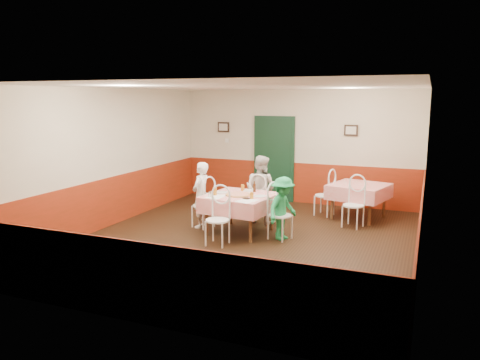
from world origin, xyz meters
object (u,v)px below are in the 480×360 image
at_px(main_table, 240,214).
at_px(wallet, 246,198).
at_px(diner_far, 260,189).
at_px(chair_near, 217,220).
at_px(glass_b, 252,196).
at_px(pizza, 238,195).
at_px(diner_right, 283,208).
at_px(chair_second_a, 324,196).
at_px(chair_second_b, 353,206).
at_px(second_table, 358,202).
at_px(glass_c, 243,188).
at_px(glass_a, 215,191).
at_px(chair_left, 203,206).
at_px(beer_bottle, 254,187).
at_px(chair_far, 259,202).
at_px(diner_left, 201,195).
at_px(chair_right, 280,216).

relative_size(main_table, wallet, 11.09).
xyz_separation_m(wallet, diner_far, (-0.16, 1.21, -0.06)).
distance_m(chair_near, glass_b, 0.82).
distance_m(glass_b, diner_far, 1.19).
bearing_deg(pizza, chair_near, -96.10).
distance_m(diner_far, diner_right, 1.28).
bearing_deg(glass_b, wallet, -149.64).
bearing_deg(glass_b, diner_right, 16.44).
bearing_deg(chair_near, wallet, 55.86).
xyz_separation_m(chair_near, chair_second_a, (1.32, 2.84, 0.00)).
height_order(chair_second_a, chair_second_b, same).
bearing_deg(pizza, glass_b, -29.23).
bearing_deg(main_table, second_table, 45.33).
bearing_deg(second_table, diner_far, -149.55).
bearing_deg(chair_second_b, chair_near, -120.24).
distance_m(chair_second_b, glass_c, 2.28).
relative_size(glass_a, diner_far, 0.10).
distance_m(second_table, chair_left, 3.41).
bearing_deg(chair_near, second_table, 52.82).
height_order(wallet, diner_right, diner_right).
xyz_separation_m(chair_second_b, glass_b, (-1.64, -1.51, 0.37)).
xyz_separation_m(glass_c, beer_bottle, (0.25, -0.01, 0.04)).
distance_m(chair_far, glass_a, 1.25).
xyz_separation_m(chair_second_a, diner_right, (-0.33, -2.10, 0.14)).
distance_m(glass_a, glass_b, 0.78).
distance_m(chair_second_a, diner_far, 1.60).
bearing_deg(diner_right, glass_b, 123.43).
bearing_deg(chair_second_a, main_table, -17.12).
bearing_deg(second_table, glass_c, -142.21).
relative_size(chair_near, diner_far, 0.63).
bearing_deg(diner_right, chair_near, 144.11).
distance_m(chair_second_b, diner_left, 3.10).
distance_m(chair_left, diner_right, 1.76).
bearing_deg(chair_far, diner_right, 121.91).
relative_size(chair_near, diner_right, 0.76).
bearing_deg(wallet, glass_a, 178.89).
height_order(pizza, diner_left, diner_left).
xyz_separation_m(main_table, diner_far, (0.10, 0.89, 0.34)).
xyz_separation_m(chair_near, diner_left, (-0.80, 0.94, 0.22)).
height_order(second_table, chair_second_a, chair_second_a).
relative_size(glass_c, diner_right, 0.10).
bearing_deg(main_table, beer_bottle, 68.02).
distance_m(pizza, glass_c, 0.47).
relative_size(main_table, chair_second_b, 1.36).
height_order(second_table, beer_bottle, beer_bottle).
height_order(chair_right, wallet, chair_right).
bearing_deg(wallet, chair_far, 104.15).
height_order(glass_c, beer_bottle, beer_bottle).
xyz_separation_m(glass_c, diner_far, (0.20, 0.51, -0.11)).
relative_size(chair_second_a, diner_far, 0.63).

